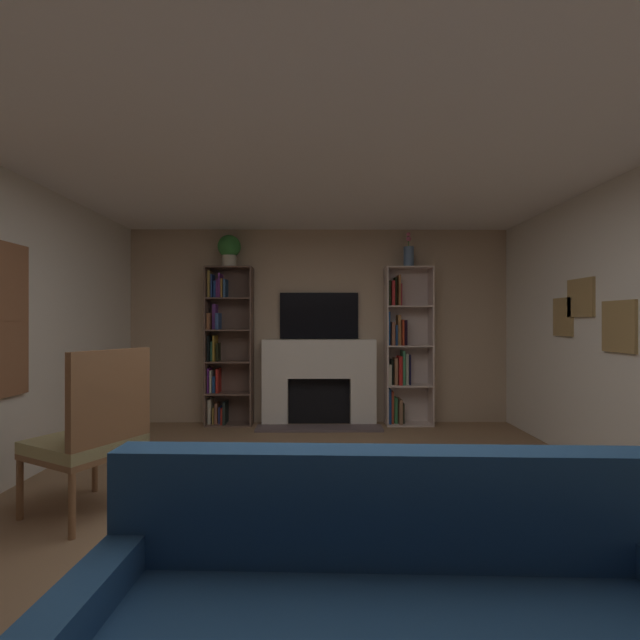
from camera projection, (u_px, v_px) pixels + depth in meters
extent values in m
plane|color=#876749|center=(321.00, 533.00, 2.79)|extent=(7.29, 7.29, 0.00)
cube|color=tan|center=(319.00, 326.00, 5.86)|extent=(5.12, 0.06, 2.56)
cube|color=#A1804C|center=(619.00, 326.00, 3.64)|extent=(0.03, 0.40, 0.43)
cube|color=#5166A3|center=(618.00, 326.00, 3.64)|extent=(0.01, 0.34, 0.37)
cube|color=#A1804C|center=(581.00, 298.00, 4.17)|extent=(0.03, 0.40, 0.37)
cube|color=#447460|center=(580.00, 298.00, 4.17)|extent=(0.01, 0.34, 0.31)
cube|color=#A1804C|center=(563.00, 317.00, 4.47)|extent=(0.03, 0.33, 0.39)
cube|color=#8C855C|center=(562.00, 317.00, 4.47)|extent=(0.01, 0.27, 0.33)
cube|color=white|center=(321.00, 126.00, 2.79)|extent=(5.12, 6.20, 0.06)
cube|color=white|center=(275.00, 401.00, 5.70)|extent=(0.33, 0.24, 0.61)
cube|color=white|center=(363.00, 401.00, 5.71)|extent=(0.33, 0.24, 0.61)
cube|color=white|center=(319.00, 359.00, 5.71)|extent=(1.47, 0.24, 0.50)
cube|color=black|center=(319.00, 400.00, 5.79)|extent=(0.81, 0.08, 0.61)
cube|color=#5E4F51|center=(319.00, 428.00, 5.44)|extent=(1.57, 0.30, 0.03)
cube|color=black|center=(319.00, 316.00, 5.80)|extent=(1.03, 0.06, 0.61)
cube|color=brown|center=(207.00, 346.00, 5.68)|extent=(0.02, 0.28, 2.05)
cube|color=brown|center=(252.00, 346.00, 5.68)|extent=(0.02, 0.28, 2.05)
cube|color=brown|center=(231.00, 345.00, 5.81)|extent=(0.60, 0.02, 2.05)
cube|color=brown|center=(229.00, 424.00, 5.68)|extent=(0.56, 0.28, 0.02)
cube|color=beige|center=(211.00, 411.00, 5.71)|extent=(0.04, 0.17, 0.32)
cube|color=olive|center=(214.00, 415.00, 5.71)|extent=(0.02, 0.18, 0.21)
cube|color=#90573E|center=(217.00, 413.00, 5.71)|extent=(0.04, 0.17, 0.26)
cube|color=navy|center=(220.00, 415.00, 5.71)|extent=(0.02, 0.17, 0.22)
cube|color=red|center=(223.00, 415.00, 5.69)|extent=(0.02, 0.21, 0.21)
cube|color=black|center=(226.00, 412.00, 5.68)|extent=(0.04, 0.23, 0.29)
cube|color=brown|center=(229.00, 393.00, 5.68)|extent=(0.56, 0.28, 0.02)
cube|color=#672581|center=(210.00, 380.00, 5.70)|extent=(0.02, 0.20, 0.32)
cube|color=beige|center=(212.00, 381.00, 5.70)|extent=(0.02, 0.19, 0.29)
cube|color=navy|center=(215.00, 384.00, 5.72)|extent=(0.03, 0.16, 0.21)
cube|color=#AA231C|center=(219.00, 380.00, 5.70)|extent=(0.03, 0.19, 0.31)
cube|color=brown|center=(229.00, 362.00, 5.68)|extent=(0.56, 0.28, 0.02)
cube|color=black|center=(210.00, 348.00, 5.69)|extent=(0.03, 0.21, 0.33)
cube|color=#2D6E54|center=(213.00, 351.00, 5.71)|extent=(0.03, 0.18, 0.25)
cube|color=olive|center=(215.00, 348.00, 5.68)|extent=(0.02, 0.23, 0.33)
cube|color=black|center=(218.00, 352.00, 5.71)|extent=(0.03, 0.18, 0.23)
cube|color=brown|center=(229.00, 330.00, 5.68)|extent=(0.56, 0.28, 0.02)
cube|color=brown|center=(210.00, 321.00, 5.69)|extent=(0.04, 0.22, 0.21)
cube|color=#5B2C76|center=(215.00, 317.00, 5.72)|extent=(0.04, 0.15, 0.33)
cube|color=#335289|center=(218.00, 321.00, 5.70)|extent=(0.04, 0.20, 0.21)
cube|color=brown|center=(229.00, 299.00, 5.68)|extent=(0.56, 0.28, 0.02)
cube|color=#A6843C|center=(210.00, 285.00, 5.71)|extent=(0.03, 0.19, 0.35)
cube|color=navy|center=(213.00, 286.00, 5.71)|extent=(0.02, 0.17, 0.30)
cube|color=#204690|center=(216.00, 290.00, 5.72)|extent=(0.03, 0.17, 0.22)
cube|color=#672D75|center=(218.00, 289.00, 5.70)|extent=(0.02, 0.20, 0.24)
cube|color=#612774|center=(221.00, 286.00, 5.69)|extent=(0.02, 0.23, 0.31)
cube|color=#A6702E|center=(223.00, 289.00, 5.70)|extent=(0.02, 0.21, 0.25)
cube|color=#325582|center=(226.00, 289.00, 5.70)|extent=(0.03, 0.20, 0.24)
cube|color=brown|center=(229.00, 268.00, 5.68)|extent=(0.56, 0.28, 0.02)
cube|color=beige|center=(386.00, 346.00, 5.69)|extent=(0.02, 0.29, 2.05)
cube|color=beige|center=(431.00, 346.00, 5.69)|extent=(0.02, 0.29, 2.05)
cube|color=beige|center=(406.00, 345.00, 5.83)|extent=(0.60, 0.02, 2.05)
cube|color=beige|center=(409.00, 424.00, 5.69)|extent=(0.56, 0.29, 0.02)
cube|color=navy|center=(389.00, 406.00, 5.72)|extent=(0.04, 0.19, 0.45)
cube|color=#A73C21|center=(392.00, 407.00, 5.72)|extent=(0.03, 0.18, 0.42)
cube|color=#337745|center=(395.00, 410.00, 5.73)|extent=(0.04, 0.16, 0.33)
cube|color=brown|center=(400.00, 411.00, 5.70)|extent=(0.04, 0.22, 0.32)
cube|color=black|center=(402.00, 413.00, 5.73)|extent=(0.03, 0.17, 0.26)
cube|color=beige|center=(409.00, 385.00, 5.69)|extent=(0.56, 0.29, 0.02)
cube|color=beige|center=(389.00, 374.00, 5.71)|extent=(0.04, 0.22, 0.26)
cube|color=black|center=(392.00, 372.00, 5.73)|extent=(0.03, 0.16, 0.33)
cube|color=brown|center=(395.00, 371.00, 5.72)|extent=(0.04, 0.20, 0.35)
cube|color=red|center=(399.00, 370.00, 5.71)|extent=(0.04, 0.21, 0.37)
cube|color=#357C53|center=(403.00, 367.00, 5.71)|extent=(0.03, 0.22, 0.44)
cube|color=beige|center=(406.00, 369.00, 5.74)|extent=(0.03, 0.16, 0.40)
cube|color=black|center=(409.00, 369.00, 5.73)|extent=(0.02, 0.18, 0.39)
cube|color=beige|center=(409.00, 346.00, 5.69)|extent=(0.56, 0.29, 0.02)
cube|color=#194898|center=(388.00, 328.00, 5.72)|extent=(0.02, 0.19, 0.43)
cube|color=brown|center=(392.00, 334.00, 5.70)|extent=(0.04, 0.24, 0.30)
cube|color=navy|center=(396.00, 335.00, 5.72)|extent=(0.03, 0.19, 0.26)
cube|color=#9A6635|center=(398.00, 330.00, 5.73)|extent=(0.04, 0.18, 0.39)
cube|color=#B4341B|center=(402.00, 332.00, 5.70)|extent=(0.02, 0.23, 0.33)
cube|color=black|center=(405.00, 332.00, 5.72)|extent=(0.04, 0.19, 0.33)
cube|color=beige|center=(409.00, 306.00, 5.69)|extent=(0.56, 0.29, 0.02)
cube|color=black|center=(389.00, 293.00, 5.71)|extent=(0.03, 0.22, 0.32)
cube|color=red|center=(392.00, 294.00, 5.70)|extent=(0.04, 0.22, 0.32)
cube|color=black|center=(395.00, 292.00, 5.74)|extent=(0.02, 0.16, 0.37)
cube|color=brown|center=(398.00, 291.00, 5.70)|extent=(0.02, 0.24, 0.40)
cube|color=#A52137|center=(400.00, 295.00, 5.73)|extent=(0.02, 0.18, 0.29)
cube|color=beige|center=(409.00, 268.00, 5.69)|extent=(0.56, 0.29, 0.02)
cylinder|color=beige|center=(229.00, 261.00, 5.67)|extent=(0.18, 0.18, 0.15)
sphere|color=#338036|center=(229.00, 246.00, 5.67)|extent=(0.30, 0.30, 0.30)
cylinder|color=slate|center=(409.00, 257.00, 5.69)|extent=(0.13, 0.13, 0.26)
cylinder|color=#4C7F3F|center=(408.00, 241.00, 5.68)|extent=(0.01, 0.01, 0.16)
sphere|color=#DF678C|center=(408.00, 234.00, 5.68)|extent=(0.05, 0.05, 0.05)
cylinder|color=#4C7F3F|center=(409.00, 243.00, 5.69)|extent=(0.01, 0.01, 0.10)
sphere|color=#DF678C|center=(409.00, 239.00, 5.69)|extent=(0.06, 0.06, 0.06)
cylinder|color=#4C7F3F|center=(408.00, 243.00, 5.68)|extent=(0.01, 0.01, 0.11)
sphere|color=#DF678C|center=(408.00, 239.00, 5.68)|extent=(0.06, 0.06, 0.06)
cube|color=#264F80|center=(384.00, 506.00, 1.64)|extent=(2.02, 0.24, 0.42)
cylinder|color=brown|center=(72.00, 503.00, 2.71)|extent=(0.04, 0.04, 0.45)
cylinder|color=brown|center=(145.00, 475.00, 3.20)|extent=(0.04, 0.04, 0.45)
cylinder|color=brown|center=(20.00, 486.00, 2.98)|extent=(0.04, 0.04, 0.45)
cylinder|color=brown|center=(95.00, 463.00, 3.47)|extent=(0.04, 0.04, 0.45)
cube|color=tan|center=(85.00, 443.00, 3.09)|extent=(0.82, 0.82, 0.08)
cube|color=brown|center=(85.00, 451.00, 3.09)|extent=(0.82, 0.82, 0.04)
cube|color=brown|center=(111.00, 402.00, 2.96)|extent=(0.33, 0.56, 0.71)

